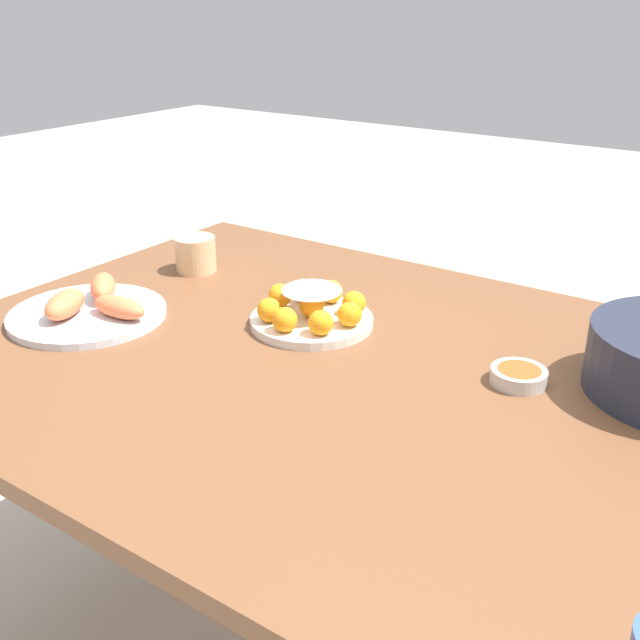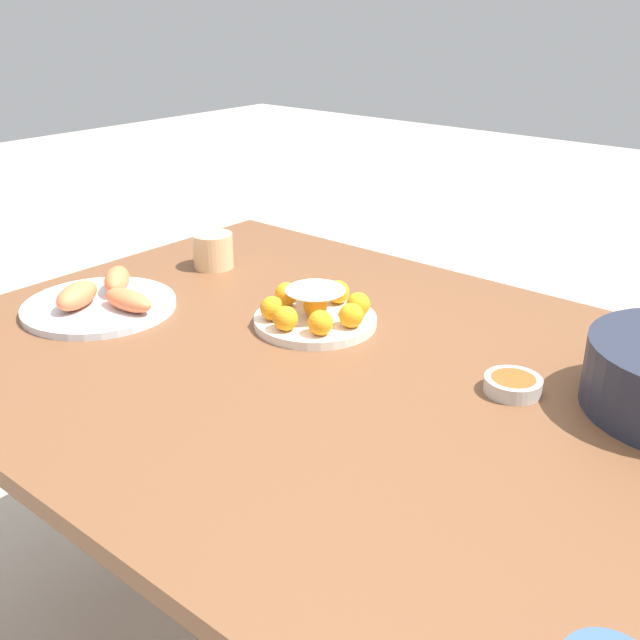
{
  "view_description": "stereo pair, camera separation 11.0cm",
  "coord_description": "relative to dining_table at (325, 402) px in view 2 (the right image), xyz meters",
  "views": [
    {
      "loc": [
        0.62,
        -0.92,
        1.26
      ],
      "look_at": [
        -0.05,
        0.05,
        0.74
      ],
      "focal_mm": 42.0,
      "sensor_mm": 36.0,
      "label": 1
    },
    {
      "loc": [
        0.71,
        -0.85,
        1.26
      ],
      "look_at": [
        -0.05,
        0.05,
        0.74
      ],
      "focal_mm": 42.0,
      "sensor_mm": 36.0,
      "label": 2
    }
  ],
  "objects": [
    {
      "name": "dining_table",
      "position": [
        0.0,
        0.0,
        0.0
      ],
      "size": [
        1.37,
        1.02,
        0.7
      ],
      "color": "brown",
      "rests_on": "ground_plane"
    },
    {
      "name": "cup_far",
      "position": [
        -0.48,
        0.19,
        0.12
      ],
      "size": [
        0.09,
        0.09,
        0.08
      ],
      "color": "#DBB27F",
      "rests_on": "dining_table"
    },
    {
      "name": "cake_plate",
      "position": [
        -0.1,
        0.1,
        0.11
      ],
      "size": [
        0.22,
        0.22,
        0.08
      ],
      "color": "silver",
      "rests_on": "dining_table"
    },
    {
      "name": "sauce_bowl",
      "position": [
        0.29,
        0.1,
        0.09
      ],
      "size": [
        0.09,
        0.09,
        0.02
      ],
      "color": "beige",
      "rests_on": "dining_table"
    },
    {
      "name": "seafood_platter",
      "position": [
        -0.46,
        -0.11,
        0.1
      ],
      "size": [
        0.29,
        0.29,
        0.06
      ],
      "color": "silver",
      "rests_on": "dining_table"
    }
  ]
}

